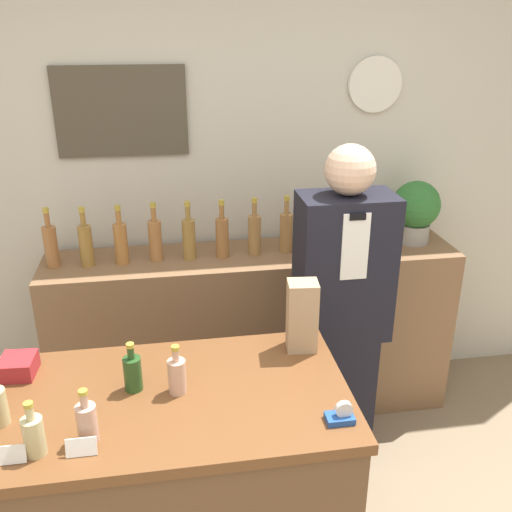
% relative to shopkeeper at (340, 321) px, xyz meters
% --- Properties ---
extents(back_wall, '(5.20, 0.09, 2.70)m').
position_rel_shopkeeper_xyz_m(back_wall, '(-0.51, 0.82, 0.52)').
color(back_wall, beige).
rests_on(back_wall, ground_plane).
extents(back_shelf, '(2.23, 0.45, 0.98)m').
position_rel_shopkeeper_xyz_m(back_shelf, '(-0.33, 0.54, -0.34)').
color(back_shelf, brown).
rests_on(back_shelf, ground_plane).
extents(display_counter, '(1.27, 0.70, 0.97)m').
position_rel_shopkeeper_xyz_m(display_counter, '(-0.82, -0.63, -0.35)').
color(display_counter, brown).
rests_on(display_counter, ground_plane).
extents(shopkeeper, '(0.42, 0.27, 1.68)m').
position_rel_shopkeeper_xyz_m(shopkeeper, '(0.00, 0.00, 0.00)').
color(shopkeeper, black).
rests_on(shopkeeper, ground_plane).
extents(potted_plant, '(0.26, 0.26, 0.35)m').
position_rel_shopkeeper_xyz_m(potted_plant, '(0.59, 0.57, 0.34)').
color(potted_plant, '#9E998E').
rests_on(potted_plant, back_shelf).
extents(paper_bag, '(0.12, 0.11, 0.28)m').
position_rel_shopkeeper_xyz_m(paper_bag, '(-0.29, -0.40, 0.27)').
color(paper_bag, tan).
rests_on(paper_bag, display_counter).
extents(tape_dispenser, '(0.09, 0.06, 0.07)m').
position_rel_shopkeeper_xyz_m(tape_dispenser, '(-0.27, -0.85, 0.15)').
color(tape_dispenser, '#1E4799').
rests_on(tape_dispenser, display_counter).
extents(price_card_left, '(0.09, 0.02, 0.06)m').
position_rel_shopkeeper_xyz_m(price_card_left, '(-1.27, -0.87, 0.16)').
color(price_card_left, white).
rests_on(price_card_left, display_counter).
extents(price_card_right, '(0.09, 0.02, 0.06)m').
position_rel_shopkeeper_xyz_m(price_card_right, '(-1.07, -0.87, 0.16)').
color(price_card_right, white).
rests_on(price_card_right, display_counter).
extents(gift_box, '(0.13, 0.14, 0.07)m').
position_rel_shopkeeper_xyz_m(gift_box, '(-1.34, -0.41, 0.16)').
color(gift_box, maroon).
rests_on(gift_box, display_counter).
extents(counter_bottle_1, '(0.06, 0.06, 0.18)m').
position_rel_shopkeeper_xyz_m(counter_bottle_1, '(-1.20, -0.84, 0.20)').
color(counter_bottle_1, tan).
rests_on(counter_bottle_1, display_counter).
extents(counter_bottle_2, '(0.06, 0.06, 0.18)m').
position_rel_shopkeeper_xyz_m(counter_bottle_2, '(-1.05, -0.81, 0.20)').
color(counter_bottle_2, tan).
rests_on(counter_bottle_2, display_counter).
extents(counter_bottle_3, '(0.06, 0.06, 0.18)m').
position_rel_shopkeeper_xyz_m(counter_bottle_3, '(-0.93, -0.57, 0.20)').
color(counter_bottle_3, '#24481F').
rests_on(counter_bottle_3, display_counter).
extents(counter_bottle_4, '(0.06, 0.06, 0.18)m').
position_rel_shopkeeper_xyz_m(counter_bottle_4, '(-0.78, -0.61, 0.20)').
color(counter_bottle_4, tan).
rests_on(counter_bottle_4, display_counter).
extents(shelf_bottle_0, '(0.07, 0.07, 0.31)m').
position_rel_shopkeeper_xyz_m(shelf_bottle_0, '(-1.37, 0.54, 0.26)').
color(shelf_bottle_0, '#9B6336').
rests_on(shelf_bottle_0, back_shelf).
extents(shelf_bottle_1, '(0.07, 0.07, 0.31)m').
position_rel_shopkeeper_xyz_m(shelf_bottle_1, '(-1.19, 0.52, 0.26)').
color(shelf_bottle_1, olive).
rests_on(shelf_bottle_1, back_shelf).
extents(shelf_bottle_2, '(0.07, 0.07, 0.31)m').
position_rel_shopkeeper_xyz_m(shelf_bottle_2, '(-1.02, 0.52, 0.26)').
color(shelf_bottle_2, '#A46B34').
rests_on(shelf_bottle_2, back_shelf).
extents(shelf_bottle_3, '(0.07, 0.07, 0.31)m').
position_rel_shopkeeper_xyz_m(shelf_bottle_3, '(-0.84, 0.54, 0.26)').
color(shelf_bottle_3, '#A16A39').
rests_on(shelf_bottle_3, back_shelf).
extents(shelf_bottle_4, '(0.07, 0.07, 0.31)m').
position_rel_shopkeeper_xyz_m(shelf_bottle_4, '(-0.67, 0.53, 0.26)').
color(shelf_bottle_4, olive).
rests_on(shelf_bottle_4, back_shelf).
extents(shelf_bottle_5, '(0.07, 0.07, 0.31)m').
position_rel_shopkeeper_xyz_m(shelf_bottle_5, '(-0.50, 0.53, 0.26)').
color(shelf_bottle_5, '#976335').
rests_on(shelf_bottle_5, back_shelf).
extents(shelf_bottle_6, '(0.07, 0.07, 0.31)m').
position_rel_shopkeeper_xyz_m(shelf_bottle_6, '(-0.32, 0.54, 0.26)').
color(shelf_bottle_6, olive).
rests_on(shelf_bottle_6, back_shelf).
extents(shelf_bottle_7, '(0.07, 0.07, 0.31)m').
position_rel_shopkeeper_xyz_m(shelf_bottle_7, '(-0.15, 0.55, 0.26)').
color(shelf_bottle_7, olive).
rests_on(shelf_bottle_7, back_shelf).
extents(shelf_bottle_8, '(0.07, 0.07, 0.31)m').
position_rel_shopkeeper_xyz_m(shelf_bottle_8, '(0.02, 0.53, 0.26)').
color(shelf_bottle_8, '#A37231').
rests_on(shelf_bottle_8, back_shelf).
extents(shelf_bottle_9, '(0.07, 0.07, 0.31)m').
position_rel_shopkeeper_xyz_m(shelf_bottle_9, '(0.20, 0.52, 0.26)').
color(shelf_bottle_9, '#A16F30').
rests_on(shelf_bottle_9, back_shelf).
extents(shelf_bottle_10, '(0.07, 0.07, 0.31)m').
position_rel_shopkeeper_xyz_m(shelf_bottle_10, '(0.37, 0.53, 0.26)').
color(shelf_bottle_10, '#9B683C').
rests_on(shelf_bottle_10, back_shelf).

